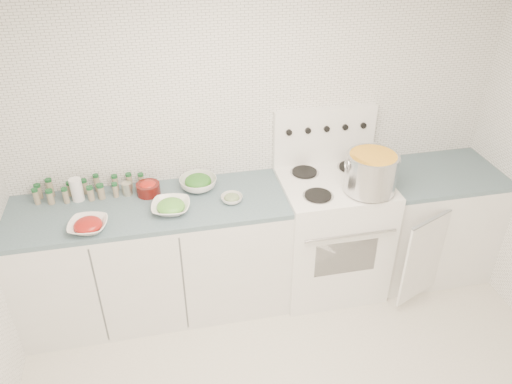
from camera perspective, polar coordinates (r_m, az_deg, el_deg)
name	(u,v)px	position (r m, az deg, el deg)	size (l,w,h in m)	color
room_walls	(334,208)	(2.15, 8.93, -1.81)	(3.54, 3.04, 2.52)	white
counter_left	(155,258)	(3.66, -11.43, -7.36)	(1.85, 0.62, 0.90)	white
stove	(330,230)	(3.81, 8.45, -4.32)	(0.76, 0.70, 1.36)	white
counter_right	(429,222)	(4.16, 19.15, -3.24)	(0.89, 0.79, 0.90)	white
stock_pot	(371,171)	(3.41, 13.03, 2.34)	(0.37, 0.35, 0.27)	silver
bowl_tomato	(88,225)	(3.25, -18.64, -3.62)	(0.27, 0.27, 0.08)	white
bowl_snowpea	(171,207)	(3.29, -9.70, -1.65)	(0.29, 0.29, 0.08)	white
bowl_broccoli	(198,182)	(3.50, -6.63, 1.09)	(0.32, 0.32, 0.10)	white
bowl_zucchini	(232,198)	(3.34, -2.79, -0.73)	(0.19, 0.19, 0.06)	white
bowl_pepper	(148,188)	(3.49, -12.22, 0.46)	(0.16, 0.16, 0.10)	#4F100D
salt_canister	(77,190)	(3.54, -19.80, 0.25)	(0.08, 0.08, 0.16)	white
tin_can	(127,189)	(3.52, -14.51, 0.37)	(0.07, 0.07, 0.09)	#B3AD97
spice_cluster	(84,189)	(3.58, -19.09, 0.37)	(0.73, 0.15, 0.14)	gray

